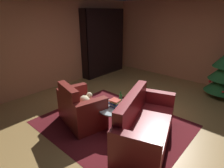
% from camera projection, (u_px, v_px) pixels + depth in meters
% --- Properties ---
extents(ground_plane, '(7.86, 7.86, 0.00)m').
position_uv_depth(ground_plane, '(132.00, 120.00, 4.00)').
color(ground_plane, '#AC854B').
extents(wall_back, '(5.90, 0.06, 2.56)m').
position_uv_depth(wall_back, '(195.00, 42.00, 5.83)').
color(wall_back, tan).
rests_on(wall_back, ground).
extents(wall_left, '(0.06, 6.67, 2.56)m').
position_uv_depth(wall_left, '(51.00, 45.00, 5.34)').
color(wall_left, tan).
rests_on(wall_left, ground).
extents(area_rug, '(2.84, 2.33, 0.01)m').
position_uv_depth(area_rug, '(113.00, 124.00, 3.86)').
color(area_rug, maroon).
rests_on(area_rug, ground).
extents(bookshelf_unit, '(0.33, 1.80, 2.27)m').
position_uv_depth(bookshelf_unit, '(106.00, 43.00, 6.68)').
color(bookshelf_unit, black).
rests_on(bookshelf_unit, ground).
extents(armchair_red, '(1.14, 0.88, 0.87)m').
position_uv_depth(armchair_red, '(80.00, 109.00, 3.80)').
color(armchair_red, maroon).
rests_on(armchair_red, ground).
extents(couch_red, '(1.22, 1.83, 0.90)m').
position_uv_depth(couch_red, '(144.00, 127.00, 3.21)').
color(couch_red, maroon).
rests_on(couch_red, ground).
extents(coffee_table, '(0.71, 0.71, 0.45)m').
position_uv_depth(coffee_table, '(115.00, 109.00, 3.63)').
color(coffee_table, black).
rests_on(coffee_table, ground).
extents(book_stack_on_table, '(0.22, 0.19, 0.15)m').
position_uv_depth(book_stack_on_table, '(115.00, 103.00, 3.61)').
color(book_stack_on_table, '#324890').
rests_on(book_stack_on_table, coffee_table).
extents(bottle_on_table, '(0.06, 0.06, 0.25)m').
position_uv_depth(bottle_on_table, '(120.00, 99.00, 3.73)').
color(bottle_on_table, '#1E5924').
rests_on(bottle_on_table, coffee_table).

